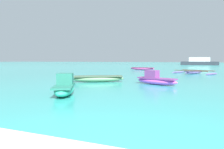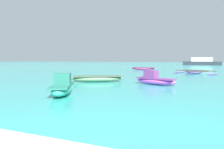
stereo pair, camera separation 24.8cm
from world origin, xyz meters
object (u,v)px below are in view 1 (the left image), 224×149
Objects in this scene: moored_boat_2 at (142,69)px; moored_boat_4 at (156,80)px; moored_boat_0 at (98,78)px; moored_boat_1 at (65,87)px; moored_boat_3 at (194,72)px; distant_ferry at (199,62)px.

moored_boat_4 reaches higher than moored_boat_2.
moored_boat_2 is at bearing 62.87° from moored_boat_0.
moored_boat_1 is 17.11m from moored_boat_3.
moored_boat_0 reaches higher than moored_boat_3.
moored_boat_0 is 0.75× the size of moored_boat_3.
moored_boat_1 reaches higher than moored_boat_3.
moored_boat_4 reaches higher than moored_boat_3.
moored_boat_4 is at bearing -162.29° from moored_boat_3.
moored_boat_3 is 38.61m from distant_ferry.
moored_boat_0 is at bearing 179.67° from moored_boat_3.
moored_boat_0 is 12.71m from moored_boat_3.
moored_boat_3 is (5.78, 16.11, -0.15)m from moored_boat_1.
moored_boat_3 is 0.48× the size of distant_ferry.
distant_ferry is (8.07, 54.65, 0.56)m from moored_boat_1.
distant_ferry is at bearing 27.17° from moored_boat_3.
moored_boat_3 is at bearing 30.13° from moored_boat_0.
distant_ferry reaches higher than moored_boat_0.
moored_boat_1 is at bearing -169.18° from moored_boat_3.
moored_boat_0 is 16.99m from moored_boat_2.
moored_boat_0 is 0.36× the size of distant_ferry.
moored_boat_1 reaches higher than moored_boat_0.
moored_boat_4 is at bearing -70.98° from moored_boat_2.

